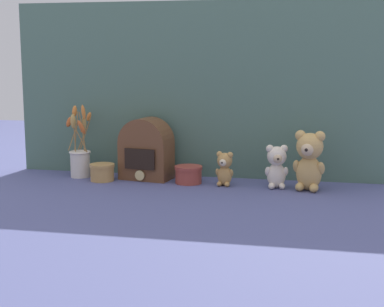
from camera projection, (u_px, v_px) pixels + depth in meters
ground_plane at (191, 184)px, 2.36m from camera, size 4.00×4.00×0.00m
backdrop_wall at (199, 90)px, 2.46m from camera, size 1.60×0.02×0.73m
teddy_bear_large at (309, 159)px, 2.24m from camera, size 0.13×0.12×0.23m
teddy_bear_medium at (277, 166)px, 2.28m from camera, size 0.09×0.09×0.17m
teddy_bear_small at (225, 168)px, 2.32m from camera, size 0.08×0.07×0.14m
flower_vase at (80, 155)px, 2.49m from camera, size 0.14×0.16×0.31m
vintage_radio at (146, 151)px, 2.44m from camera, size 0.22×0.15×0.26m
decorative_tin_tall at (102, 172)px, 2.42m from camera, size 0.10×0.10×0.07m
decorative_tin_short at (188, 174)px, 2.38m from camera, size 0.11×0.11×0.07m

